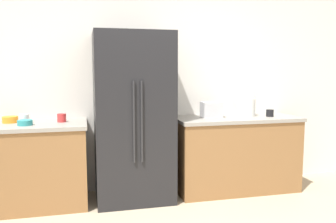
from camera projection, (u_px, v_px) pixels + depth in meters
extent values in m
cube|color=silver|center=(146.00, 69.00, 4.22)|extent=(5.57, 0.10, 2.90)
cube|color=olive|center=(12.00, 169.00, 3.64)|extent=(1.51, 0.62, 0.85)
cube|color=gray|center=(10.00, 126.00, 3.58)|extent=(1.54, 0.65, 0.04)
cube|color=olive|center=(235.00, 155.00, 4.22)|extent=(1.44, 0.62, 0.85)
cube|color=gray|center=(236.00, 119.00, 4.17)|extent=(1.47, 0.65, 0.04)
cube|color=black|center=(133.00, 118.00, 3.85)|extent=(0.84, 0.65, 1.85)
cylinder|color=#262628|center=(134.00, 122.00, 3.51)|extent=(0.02, 0.02, 0.83)
cylinder|color=#262628|center=(142.00, 122.00, 3.53)|extent=(0.02, 0.02, 0.83)
cube|color=silver|center=(211.00, 110.00, 4.11)|extent=(0.23, 0.17, 0.18)
cylinder|color=white|center=(246.00, 107.00, 4.24)|extent=(0.22, 0.22, 0.21)
sphere|color=white|center=(246.00, 98.00, 4.23)|extent=(0.21, 0.21, 0.21)
cylinder|color=white|center=(24.00, 119.00, 3.67)|extent=(0.10, 0.10, 0.10)
cylinder|color=black|center=(270.00, 113.00, 4.19)|extent=(0.09, 0.09, 0.08)
cylinder|color=red|center=(62.00, 118.00, 3.75)|extent=(0.09, 0.09, 0.09)
cylinder|color=teal|center=(25.00, 123.00, 3.53)|extent=(0.15, 0.15, 0.05)
cylinder|color=orange|center=(10.00, 120.00, 3.70)|extent=(0.16, 0.16, 0.07)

